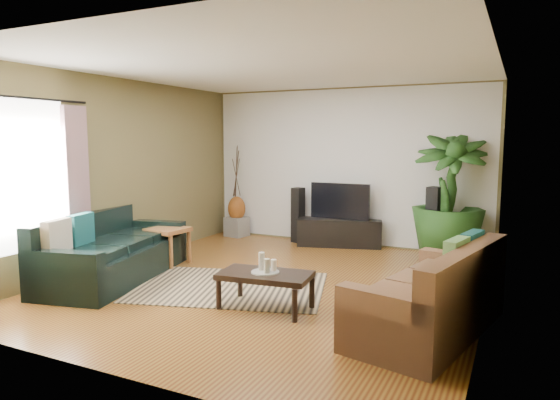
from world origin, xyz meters
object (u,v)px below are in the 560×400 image
Objects in this scene: speaker_left at (298,215)px; potted_plant at (448,196)px; sofa_left at (115,247)px; coffee_table at (265,291)px; speaker_right at (434,222)px; pedestal at (237,227)px; vase at (237,209)px; television at (340,201)px; tv_stand at (339,232)px; side_table at (168,246)px; sofa_right at (428,288)px.

potted_plant is (2.55, -0.08, 0.48)m from speaker_left.
sofa_left reaches higher than coffee_table.
speaker_right is 3.63m from pedestal.
vase is at bearing -11.52° from sofa_left.
speaker_right is (1.57, -0.10, -0.23)m from television.
speaker_right is (2.35, -0.10, 0.06)m from speaker_left.
tv_stand is 1.45× the size of speaker_left.
potted_plant is 3.57× the size of side_table.
side_table is at bearing -84.91° from pedestal.
pedestal is at bearing -116.22° from sofa_right.
coffee_table is at bearing -84.34° from television.
tv_stand is (-2.02, 3.27, -0.19)m from sofa_right.
sofa_right is at bearing -64.26° from speaker_right.
television is at bearing -165.95° from speaker_right.
tv_stand reaches higher than pedestal.
potted_plant is (1.77, -0.08, 0.73)m from tv_stand.
coffee_table is 2.72× the size of pedestal.
vase reaches higher than tv_stand.
television is (-0.33, 3.38, 0.58)m from coffee_table.
speaker_right is (3.56, 3.08, 0.12)m from sofa_left.
sofa_left reaches higher than tv_stand.
television is 1.92× the size of side_table.
sofa_left is 2.34× the size of coffee_table.
speaker_left is 0.50× the size of potted_plant.
coffee_table is at bearing -73.93° from sofa_right.
television reaches higher than speaker_left.
tv_stand is at bearing 12.71° from speaker_left.
speaker_left is at bearing 0.00° from vase.
vase is (-2.38, 3.38, 0.32)m from coffee_table.
side_table is (-1.06, -2.29, -0.22)m from speaker_left.
vase is at bearing -116.22° from sofa_right.
potted_plant is (3.76, 3.10, 0.54)m from sofa_left.
coffee_table is 1.81× the size of side_table.
pedestal is (-3.61, 0.10, -0.37)m from speaker_right.
tv_stand is 2.94m from side_table.
tv_stand is 1.91m from potted_plant.
speaker_right is 2.38× the size of vase.
sofa_left is 2.21× the size of television.
vase reaches higher than side_table.
speaker_left reaches higher than vase.
speaker_right is at bearing 32.70° from side_table.
speaker_left is at bearing -33.31° from sofa_left.
speaker_left is at bearing -126.82° from sofa_right.
potted_plant reaches higher than vase.
speaker_left is 0.89× the size of speaker_right.
side_table is (-1.84, -2.29, 0.03)m from tv_stand.
potted_plant is (0.20, 0.01, 0.42)m from speaker_right.
tv_stand is at bearing -135.66° from sofa_right.
potted_plant is 4.28m from side_table.
sofa_left reaches higher than pedestal.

